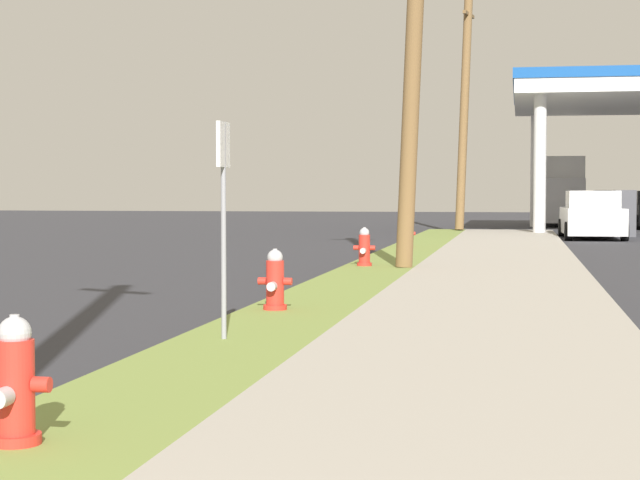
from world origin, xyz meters
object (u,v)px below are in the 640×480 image
at_px(fire_hydrant_second, 275,283).
at_px(fire_hydrant_fourth, 407,234).
at_px(street_sign_post, 223,184).
at_px(fire_hydrant_third, 364,249).
at_px(truck_silver_at_forecourt, 561,193).
at_px(utility_pole_midground, 415,15).
at_px(utility_pole_background, 464,110).
at_px(car_white_by_far_pump, 592,217).
at_px(fire_hydrant_nearest, 15,388).

xyz_separation_m(fire_hydrant_second, fire_hydrant_fourth, (0.09, 15.15, 0.00)).
height_order(fire_hydrant_fourth, street_sign_post, street_sign_post).
distance_m(fire_hydrant_third, truck_silver_at_forecourt, 30.10).
bearing_deg(fire_hydrant_fourth, utility_pole_midground, -83.25).
distance_m(fire_hydrant_fourth, utility_pole_midground, 8.75).
bearing_deg(utility_pole_background, truck_silver_at_forecourt, 68.16).
xyz_separation_m(fire_hydrant_fourth, truck_silver_at_forecourt, (4.73, 22.46, 1.04)).
xyz_separation_m(fire_hydrant_third, truck_silver_at_forecourt, (4.83, 29.69, 1.04)).
distance_m(utility_pole_background, street_sign_post, 30.64).
xyz_separation_m(street_sign_post, car_white_by_far_pump, (5.20, 26.45, -0.91)).
bearing_deg(street_sign_post, car_white_by_far_pump, 78.88).
bearing_deg(truck_silver_at_forecourt, street_sign_post, -96.70).
bearing_deg(fire_hydrant_second, street_sign_post, -88.15).
xyz_separation_m(utility_pole_midground, utility_pole_background, (-0.07, 20.18, -0.33)).
height_order(fire_hydrant_fourth, car_white_by_far_pump, car_white_by_far_pump).
bearing_deg(fire_hydrant_nearest, fire_hydrant_second, 90.76).
relative_size(fire_hydrant_fourth, truck_silver_at_forecourt, 0.12).
bearing_deg(car_white_by_far_pump, fire_hydrant_nearest, -99.52).
relative_size(fire_hydrant_fourth, car_white_by_far_pump, 0.16).
xyz_separation_m(utility_pole_background, street_sign_post, (-0.81, -30.49, -2.91)).
bearing_deg(utility_pole_midground, fire_hydrant_nearest, -93.39).
height_order(fire_hydrant_second, street_sign_post, street_sign_post).
bearing_deg(street_sign_post, fire_hydrant_fourth, 90.00).
height_order(fire_hydrant_third, car_white_by_far_pump, car_white_by_far_pump).
relative_size(street_sign_post, truck_silver_at_forecourt, 0.33).
relative_size(fire_hydrant_third, fire_hydrant_fourth, 1.00).
distance_m(utility_pole_background, car_white_by_far_pump, 7.09).
bearing_deg(fire_hydrant_fourth, fire_hydrant_nearest, -89.97).
xyz_separation_m(fire_hydrant_fourth, car_white_by_far_pump, (5.20, 8.65, 0.28)).
relative_size(fire_hydrant_third, utility_pole_midground, 0.08).
relative_size(fire_hydrant_fourth, utility_pole_midground, 0.08).
distance_m(utility_pole_midground, car_white_by_far_pump, 17.22).
bearing_deg(fire_hydrant_nearest, truck_silver_at_forecourt, 83.98).
relative_size(utility_pole_background, street_sign_post, 4.10).
bearing_deg(fire_hydrant_second, fire_hydrant_third, 90.13).
distance_m(fire_hydrant_nearest, street_sign_post, 4.66).
height_order(fire_hydrant_fourth, utility_pole_background, utility_pole_background).
xyz_separation_m(fire_hydrant_third, utility_pole_background, (0.92, 19.92, 4.10)).
bearing_deg(fire_hydrant_fourth, fire_hydrant_third, -90.82).
bearing_deg(utility_pole_midground, fire_hydrant_second, -97.23).
bearing_deg(car_white_by_far_pump, fire_hydrant_second, -102.52).
bearing_deg(utility_pole_midground, truck_silver_at_forecourt, 82.68).
bearing_deg(street_sign_post, utility_pole_midground, 85.09).
bearing_deg(fire_hydrant_second, fire_hydrant_nearest, -89.24).
height_order(utility_pole_background, street_sign_post, utility_pole_background).
distance_m(car_white_by_far_pump, truck_silver_at_forecourt, 13.84).
distance_m(fire_hydrant_third, fire_hydrant_fourth, 7.23).
relative_size(utility_pole_midground, utility_pole_background, 1.07).
xyz_separation_m(fire_hydrant_fourth, utility_pole_midground, (0.89, -7.49, 4.43)).
bearing_deg(street_sign_post, truck_silver_at_forecourt, 83.30).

